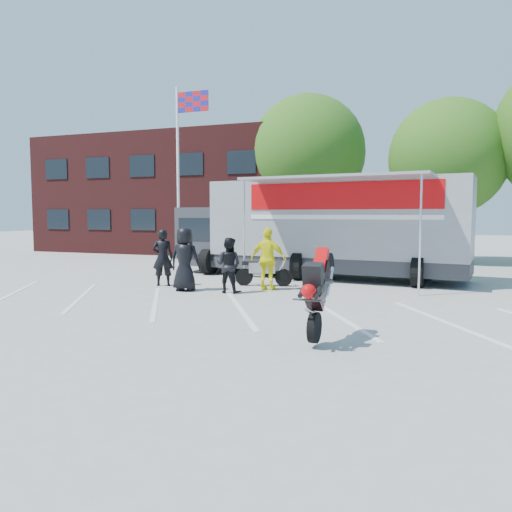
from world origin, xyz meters
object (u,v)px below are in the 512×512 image
Objects in this scene: transporter_truck at (322,277)px; spectator_leather_c at (229,265)px; parked_motorcycle at (264,286)px; spectator_leather_b at (163,258)px; tree_mid at (448,158)px; spectator_hivis at (268,259)px; spectator_leather_a at (185,259)px; tree_left at (308,153)px; flagpole at (183,153)px; stunt_bike_rider at (323,339)px.

transporter_truck is 6.80× the size of spectator_leather_c.
transporter_truck is 4.92m from spectator_leather_c.
spectator_leather_b reaches higher than parked_motorcycle.
transporter_truck is (-4.25, -7.32, -4.94)m from tree_mid.
spectator_hivis is (-5.13, -10.93, -3.99)m from tree_mid.
transporter_truck is 5.90× the size of parked_motorcycle.
transporter_truck is at bearing -102.92° from spectator_hivis.
spectator_leather_a is 1.38m from spectator_leather_b.
spectator_hivis is at bearing -81.07° from tree_left.
flagpole is 0.72× the size of transporter_truck.
flagpole reaches higher than spectator_leather_a.
tree_left is 10.38m from transporter_truck.
spectator_leather_b reaches higher than spectator_leather_c.
spectator_leather_a reaches higher than parked_motorcycle.
parked_motorcycle is 0.98× the size of spectator_leather_a.
tree_mid is 4.19× the size of spectator_leather_b.
stunt_bike_rider is at bearing 137.21° from spectator_leather_a.
spectator_hivis reaches higher than spectator_leather_c.
flagpole reaches higher than spectator_leather_b.
tree_mid is 4.21× the size of stunt_bike_rider.
flagpole is 9.57m from spectator_leather_c.
spectator_hivis is at bearing 120.19° from stunt_bike_rider.
tree_left reaches higher than spectator_hivis.
flagpole is 1.04× the size of tree_mid.
spectator_hivis is at bearing -159.59° from spectator_leather_a.
tree_left is at bearing -5.12° from parked_motorcycle.
spectator_leather_a is 1.40m from spectator_leather_c.
tree_mid is (7.00, -1.00, -0.62)m from tree_left.
tree_left is 4.71× the size of spectator_leather_b.
transporter_truck is (7.00, -2.32, -5.05)m from flagpole.
spectator_leather_a is 1.01× the size of spectator_hivis.
flagpole reaches higher than stunt_bike_rider.
spectator_leather_a is (3.81, -6.94, -4.09)m from flagpole.
transporter_truck is at bearing -160.98° from spectator_leather_b.
spectator_leather_b is 3.51m from spectator_hivis.
flagpole is at bearing -90.02° from spectator_leather_b.
parked_motorcycle is 1.29m from spectator_hivis.
parked_motorcycle is at bearing -82.52° from tree_left.
tree_left is 18.73m from stunt_bike_rider.
spectator_leather_c reaches higher than parked_motorcycle.
tree_left is at bearing 106.96° from stunt_bike_rider.
parked_motorcycle is 1.15× the size of spectator_leather_c.
spectator_leather_a is at bearing 126.52° from spectator_leather_b.
spectator_leather_b is (2.62, -6.24, -4.14)m from flagpole.
stunt_bike_rider is 1.12× the size of spectator_leather_c.
tree_mid reaches higher than parked_motorcycle.
parked_motorcycle is at bearing -140.04° from spectator_leather_a.
transporter_truck is at bearing -37.06° from parked_motorcycle.
flagpole reaches higher than spectator_hivis.
tree_mid is 14.62m from spectator_leather_a.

